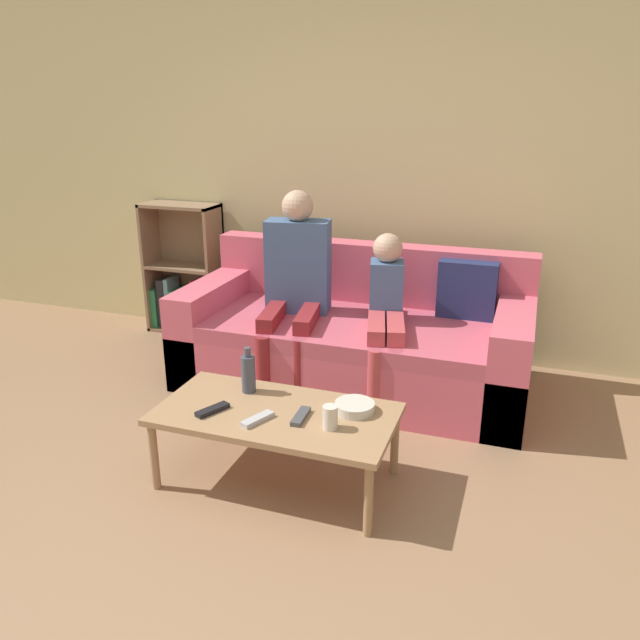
% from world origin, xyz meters
% --- Properties ---
extents(ground_plane, '(22.00, 22.00, 0.00)m').
position_xyz_m(ground_plane, '(0.00, 0.00, 0.00)').
color(ground_plane, '#997251').
extents(wall_back, '(12.00, 0.06, 2.60)m').
position_xyz_m(wall_back, '(0.00, 2.54, 1.30)').
color(wall_back, beige).
rests_on(wall_back, ground_plane).
extents(couch, '(2.17, 0.98, 0.86)m').
position_xyz_m(couch, '(0.00, 1.84, 0.29)').
color(couch, '#DB5B70').
rests_on(couch, ground_plane).
extents(bookshelf, '(0.59, 0.28, 1.02)m').
position_xyz_m(bookshelf, '(-1.56, 2.38, 0.38)').
color(bookshelf, '#8E7051').
rests_on(bookshelf, ground_plane).
extents(coffee_table, '(1.12, 0.58, 0.38)m').
position_xyz_m(coffee_table, '(-0.04, 0.64, 0.34)').
color(coffee_table, '#A87F56').
rests_on(coffee_table, ground_plane).
extents(person_adult, '(0.46, 0.71, 1.24)m').
position_xyz_m(person_adult, '(-0.37, 1.76, 0.71)').
color(person_adult, maroon).
rests_on(person_adult, ground_plane).
extents(person_child, '(0.35, 0.69, 1.00)m').
position_xyz_m(person_child, '(0.23, 1.70, 0.57)').
color(person_child, '#C6474C').
rests_on(person_child, ground_plane).
extents(cup_near, '(0.07, 0.07, 0.11)m').
position_xyz_m(cup_near, '(0.25, 0.57, 0.43)').
color(cup_near, silver).
rests_on(cup_near, coffee_table).
extents(tv_remote_0, '(0.12, 0.17, 0.02)m').
position_xyz_m(tv_remote_0, '(-0.32, 0.53, 0.39)').
color(tv_remote_0, black).
rests_on(tv_remote_0, coffee_table).
extents(tv_remote_1, '(0.06, 0.17, 0.02)m').
position_xyz_m(tv_remote_1, '(0.10, 0.61, 0.39)').
color(tv_remote_1, '#47474C').
rests_on(tv_remote_1, coffee_table).
extents(tv_remote_2, '(0.11, 0.18, 0.02)m').
position_xyz_m(tv_remote_2, '(-0.08, 0.52, 0.39)').
color(tv_remote_2, '#B7B7BC').
rests_on(tv_remote_2, coffee_table).
extents(snack_bowl, '(0.19, 0.19, 0.05)m').
position_xyz_m(snack_bowl, '(0.31, 0.76, 0.40)').
color(snack_bowl, beige).
rests_on(snack_bowl, coffee_table).
extents(bottle, '(0.07, 0.07, 0.24)m').
position_xyz_m(bottle, '(-0.25, 0.79, 0.48)').
color(bottle, '#424756').
rests_on(bottle, coffee_table).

